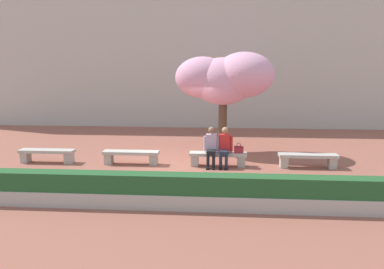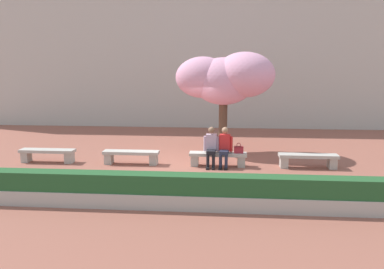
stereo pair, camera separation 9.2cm
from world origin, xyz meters
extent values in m
plane|color=#8E5142|center=(0.00, 0.00, 0.00)|extent=(100.00, 100.00, 0.00)
cube|color=#B7B2A8|center=(0.00, 9.70, 4.48)|extent=(28.00, 4.00, 8.95)
cube|color=#ADA89E|center=(-4.33, 0.00, 0.40)|extent=(1.86, 0.42, 0.10)
cube|color=#ADA89E|center=(-5.09, 0.00, 0.17)|extent=(0.24, 0.34, 0.35)
cube|color=#ADA89E|center=(-3.57, 0.00, 0.17)|extent=(0.24, 0.34, 0.35)
cube|color=#ADA89E|center=(-1.44, 0.00, 0.40)|extent=(1.86, 0.42, 0.10)
cube|color=#ADA89E|center=(-2.20, 0.00, 0.17)|extent=(0.24, 0.34, 0.35)
cube|color=#ADA89E|center=(-0.68, 0.00, 0.17)|extent=(0.24, 0.34, 0.35)
cube|color=#ADA89E|center=(1.44, 0.00, 0.40)|extent=(1.86, 0.42, 0.10)
cube|color=#ADA89E|center=(0.68, 0.00, 0.17)|extent=(0.24, 0.34, 0.35)
cube|color=#ADA89E|center=(2.20, 0.00, 0.17)|extent=(0.24, 0.34, 0.35)
cube|color=#ADA89E|center=(4.33, 0.00, 0.40)|extent=(1.86, 0.42, 0.10)
cube|color=#ADA89E|center=(3.57, 0.00, 0.17)|extent=(0.24, 0.34, 0.35)
cube|color=#ADA89E|center=(5.09, 0.00, 0.17)|extent=(0.24, 0.34, 0.35)
cube|color=black|center=(1.13, -0.42, 0.03)|extent=(0.10, 0.22, 0.06)
cylinder|color=black|center=(1.13, -0.36, 0.24)|extent=(0.10, 0.10, 0.42)
cube|color=black|center=(1.31, -0.42, 0.03)|extent=(0.10, 0.22, 0.06)
cylinder|color=black|center=(1.31, -0.36, 0.24)|extent=(0.10, 0.10, 0.42)
cube|color=black|center=(1.22, -0.18, 0.51)|extent=(0.29, 0.40, 0.12)
cube|color=#B293A8|center=(1.23, 0.04, 0.78)|extent=(0.34, 0.23, 0.54)
sphere|color=brown|center=(1.23, 0.04, 1.19)|extent=(0.21, 0.21, 0.21)
cylinder|color=#B293A8|center=(1.02, 0.02, 0.74)|extent=(0.09, 0.09, 0.50)
cylinder|color=#B293A8|center=(1.43, 0.02, 0.74)|extent=(0.09, 0.09, 0.50)
cube|color=black|center=(1.53, -0.41, 0.03)|extent=(0.12, 0.23, 0.06)
cylinder|color=#23283D|center=(1.53, -0.35, 0.24)|extent=(0.10, 0.10, 0.42)
cube|color=black|center=(1.71, -0.43, 0.03)|extent=(0.12, 0.23, 0.06)
cylinder|color=#23283D|center=(1.71, -0.37, 0.24)|extent=(0.10, 0.10, 0.42)
cube|color=#23283D|center=(1.64, -0.18, 0.51)|extent=(0.32, 0.43, 0.12)
cube|color=red|center=(1.66, 0.04, 0.78)|extent=(0.36, 0.25, 0.54)
sphere|color=#A37556|center=(1.66, 0.04, 1.19)|extent=(0.21, 0.21, 0.21)
cylinder|color=red|center=(1.45, 0.04, 0.74)|extent=(0.09, 0.09, 0.50)
cylinder|color=red|center=(1.87, 0.00, 0.74)|extent=(0.09, 0.09, 0.50)
cube|color=#A3232D|center=(2.11, -0.01, 0.56)|extent=(0.30, 0.14, 0.22)
cube|color=maroon|center=(2.11, -0.01, 0.65)|extent=(0.30, 0.15, 0.04)
torus|color=maroon|center=(2.11, -0.01, 0.72)|extent=(0.14, 0.02, 0.14)
cylinder|color=#513828|center=(1.59, 2.05, 0.94)|extent=(0.32, 0.32, 1.88)
ellipsoid|color=pink|center=(1.59, 2.05, 2.68)|extent=(2.32, 2.03, 1.74)
ellipsoid|color=pink|center=(0.83, 2.07, 2.81)|extent=(2.03, 1.74, 1.52)
ellipsoid|color=pink|center=(2.36, 1.99, 2.92)|extent=(2.20, 2.27, 1.65)
cube|color=#ADA89E|center=(0.00, -3.76, 0.18)|extent=(12.90, 0.50, 0.36)
cube|color=#235128|center=(0.00, -3.76, 0.58)|extent=(12.80, 0.44, 0.44)
camera|label=1|loc=(1.50, -11.91, 3.23)|focal=35.00mm
camera|label=2|loc=(1.59, -11.91, 3.23)|focal=35.00mm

